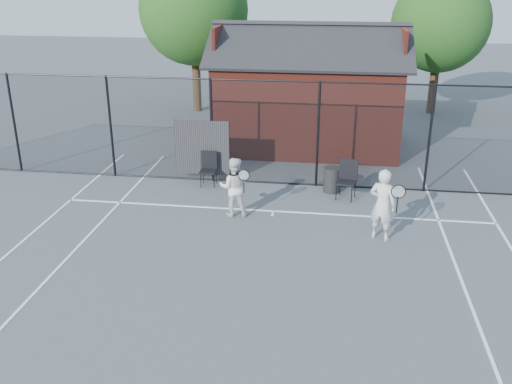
# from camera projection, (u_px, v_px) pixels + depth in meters

# --- Properties ---
(ground) EXTENTS (80.00, 80.00, 0.00)m
(ground) POSITION_uv_depth(u_px,v_px,m) (257.00, 268.00, 11.85)
(ground) COLOR #4E5359
(ground) RESTS_ON ground
(court_lines) EXTENTS (11.02, 18.00, 0.01)m
(court_lines) POSITION_uv_depth(u_px,v_px,m) (248.00, 302.00, 10.63)
(court_lines) COLOR white
(court_lines) RESTS_ON ground
(fence) EXTENTS (22.04, 3.00, 3.00)m
(fence) POSITION_uv_depth(u_px,v_px,m) (271.00, 135.00, 15.96)
(fence) COLOR black
(fence) RESTS_ON ground
(clubhouse) EXTENTS (6.50, 4.36, 4.19)m
(clubhouse) POSITION_uv_depth(u_px,v_px,m) (308.00, 100.00, 19.48)
(clubhouse) COLOR maroon
(clubhouse) RESTS_ON ground
(tree_left) EXTENTS (4.48, 4.48, 6.44)m
(tree_left) POSITION_uv_depth(u_px,v_px,m) (194.00, 10.00, 23.33)
(tree_left) COLOR #322214
(tree_left) RESTS_ON ground
(tree_right) EXTENTS (3.97, 3.97, 5.70)m
(tree_right) POSITION_uv_depth(u_px,v_px,m) (440.00, 23.00, 23.13)
(tree_right) COLOR #322214
(tree_right) RESTS_ON ground
(player_front) EXTENTS (0.81, 0.66, 1.69)m
(player_front) POSITION_uv_depth(u_px,v_px,m) (383.00, 204.00, 12.84)
(player_front) COLOR silver
(player_front) RESTS_ON ground
(player_back) EXTENTS (0.85, 0.66, 1.51)m
(player_back) POSITION_uv_depth(u_px,v_px,m) (234.00, 187.00, 14.13)
(player_back) COLOR white
(player_back) RESTS_ON ground
(chair_left) EXTENTS (0.48, 0.50, 0.95)m
(chair_left) POSITION_uv_depth(u_px,v_px,m) (208.00, 170.00, 16.18)
(chair_left) COLOR black
(chair_left) RESTS_ON ground
(chair_right) EXTENTS (0.61, 0.62, 1.04)m
(chair_right) POSITION_uv_depth(u_px,v_px,m) (346.00, 181.00, 15.21)
(chair_right) COLOR black
(chair_right) RESTS_ON ground
(waste_bin) EXTENTS (0.53, 0.53, 0.70)m
(waste_bin) POSITION_uv_depth(u_px,v_px,m) (332.00, 180.00, 15.77)
(waste_bin) COLOR black
(waste_bin) RESTS_ON ground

